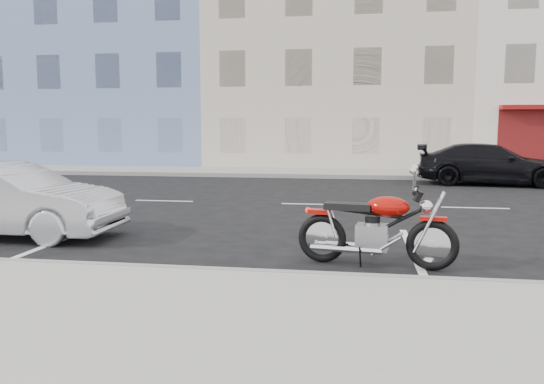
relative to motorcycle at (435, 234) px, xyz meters
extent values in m
plane|color=black|center=(-0.17, 6.10, -0.52)|extent=(120.00, 120.00, 0.00)
cube|color=gray|center=(-5.17, 14.80, -0.44)|extent=(80.00, 3.40, 0.15)
cube|color=gray|center=(-5.17, -0.90, -0.44)|extent=(80.00, 0.12, 0.16)
cube|color=gray|center=(-5.17, 13.10, -0.44)|extent=(80.00, 0.12, 0.16)
cube|color=#667BA7|center=(-14.17, 22.40, 5.98)|extent=(12.00, 12.00, 13.00)
cube|color=#BAAE9D|center=(-2.17, 22.40, 5.23)|extent=(12.00, 12.00, 11.50)
torus|color=black|center=(0.76, -0.11, -0.18)|extent=(0.72, 0.22, 0.71)
torus|color=black|center=(-0.77, 0.11, -0.18)|extent=(0.72, 0.22, 0.71)
cube|color=#9E0B05|center=(0.76, -0.11, 0.20)|extent=(0.38, 0.19, 0.05)
cube|color=#9E0B05|center=(-0.81, 0.12, 0.22)|extent=(0.34, 0.22, 0.06)
cube|color=gray|center=(-0.05, 0.01, -0.11)|extent=(0.49, 0.38, 0.36)
ellipsoid|color=#9E0B05|center=(0.16, -0.02, 0.34)|extent=(0.64, 0.45, 0.29)
cube|color=black|center=(-0.40, 0.06, 0.31)|extent=(0.69, 0.37, 0.10)
cylinder|color=silver|center=(0.52, -0.08, 0.58)|extent=(0.15, 0.74, 0.04)
sphere|color=silver|center=(0.67, -0.10, 0.36)|extent=(0.18, 0.18, 0.18)
cylinder|color=silver|center=(-0.42, -0.09, -0.28)|extent=(1.01, 0.23, 0.09)
cylinder|color=silver|center=(-0.38, 0.21, -0.28)|extent=(1.01, 0.23, 0.09)
cylinder|color=silver|center=(0.71, -0.10, 0.14)|extent=(0.41, 0.11, 0.85)
cylinder|color=black|center=(0.18, -0.03, 0.07)|extent=(0.86, 0.18, 0.53)
imported|color=#ACADB4|center=(-7.26, 1.17, 0.15)|extent=(4.06, 1.43, 1.34)
imported|color=black|center=(3.49, 11.74, 0.19)|extent=(5.10, 2.58, 1.42)
camera|label=1|loc=(-1.09, -7.39, 1.45)|focal=35.00mm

